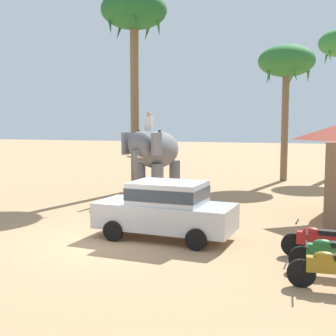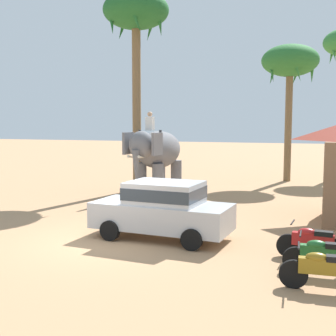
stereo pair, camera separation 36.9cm
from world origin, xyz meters
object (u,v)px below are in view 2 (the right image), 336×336
palm_tree_near_hut (136,18)px  motorcycle_mid_row (313,242)px  motorcycle_second_in_row (323,255)px  palm_tree_far_back (290,64)px  car_sedan_foreground (163,208)px  motorcycle_nearest_camera (324,269)px  elephant_with_mahout (156,153)px

palm_tree_near_hut → motorcycle_mid_row: bearing=-47.8°
motorcycle_second_in_row → palm_tree_far_back: (-1.64, 16.27, 6.18)m
palm_tree_far_back → palm_tree_near_hut: bearing=-139.9°
palm_tree_near_hut → car_sedan_foreground: bearing=-63.8°
motorcycle_nearest_camera → motorcycle_mid_row: same height
palm_tree_near_hut → palm_tree_far_back: bearing=40.1°
car_sedan_foreground → motorcycle_nearest_camera: bearing=-33.5°
motorcycle_nearest_camera → motorcycle_second_in_row: 1.00m
palm_tree_far_back → motorcycle_second_in_row: bearing=-84.2°
car_sedan_foreground → palm_tree_far_back: (2.83, 14.32, 5.72)m
palm_tree_near_hut → palm_tree_far_back: (6.99, 5.89, -1.79)m
motorcycle_second_in_row → motorcycle_nearest_camera: bearing=-90.6°
motorcycle_nearest_camera → palm_tree_far_back: palm_tree_far_back is taller
motorcycle_second_in_row → palm_tree_near_hut: (-8.62, 10.39, 7.97)m
car_sedan_foreground → elephant_with_mahout: elephant_with_mahout is taller
car_sedan_foreground → motorcycle_mid_row: bearing=-11.1°
palm_tree_far_back → elephant_with_mahout: bearing=-126.5°
palm_tree_far_back → motorcycle_mid_row: bearing=-84.7°
motorcycle_nearest_camera → palm_tree_near_hut: (-8.61, 11.39, 7.97)m
palm_tree_near_hut → palm_tree_far_back: size_ratio=1.25×
motorcycle_nearest_camera → elephant_with_mahout: bearing=125.5°
elephant_with_mahout → motorcycle_mid_row: (6.86, -7.80, -1.53)m
elephant_with_mahout → motorcycle_nearest_camera: size_ratio=2.21×
car_sedan_foreground → elephant_with_mahout: size_ratio=1.07×
palm_tree_far_back → motorcycle_nearest_camera: bearing=-84.6°
motorcycle_nearest_camera → palm_tree_far_back: size_ratio=0.23×
palm_tree_near_hut → motorcycle_second_in_row: bearing=-50.3°
elephant_with_mahout → palm_tree_far_back: 10.27m
motorcycle_nearest_camera → motorcycle_mid_row: bearing=95.8°
car_sedan_foreground → motorcycle_second_in_row: size_ratio=2.36×
car_sedan_foreground → palm_tree_near_hut: palm_tree_near_hut is taller
motorcycle_mid_row → palm_tree_near_hut: (-8.40, 9.27, 7.97)m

